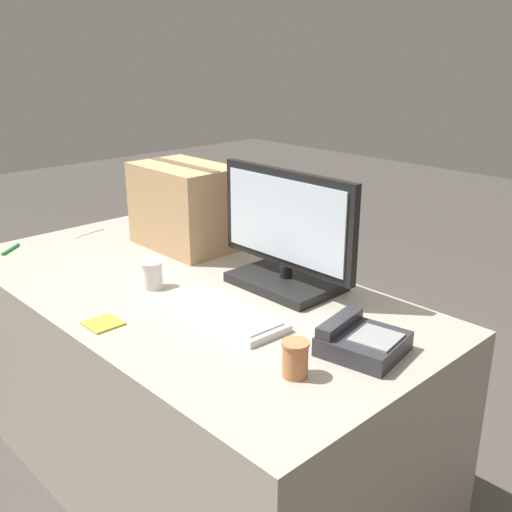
# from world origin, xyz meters

# --- Properties ---
(ground_plane) EXTENTS (12.00, 12.00, 0.00)m
(ground_plane) POSITION_xyz_m (0.00, 0.00, 0.00)
(ground_plane) COLOR #47423D
(office_desk) EXTENTS (1.80, 0.90, 0.76)m
(office_desk) POSITION_xyz_m (0.00, 0.00, 0.38)
(office_desk) COLOR #A89E8E
(office_desk) RESTS_ON ground_plane
(monitor) EXTENTS (0.57, 0.25, 0.40)m
(monitor) POSITION_xyz_m (0.24, 0.26, 0.92)
(monitor) COLOR black
(monitor) RESTS_ON office_desk
(keyboard) EXTENTS (0.45, 0.18, 0.03)m
(keyboard) POSITION_xyz_m (0.27, -0.05, 0.77)
(keyboard) COLOR silver
(keyboard) RESTS_ON office_desk
(desk_phone) EXTENTS (0.23, 0.23, 0.08)m
(desk_phone) POSITION_xyz_m (0.70, 0.07, 0.79)
(desk_phone) COLOR #2D2D33
(desk_phone) RESTS_ON office_desk
(paper_cup_left) EXTENTS (0.08, 0.08, 0.09)m
(paper_cup_left) POSITION_xyz_m (-0.06, -0.08, 0.80)
(paper_cup_left) COLOR white
(paper_cup_left) RESTS_ON office_desk
(paper_cup_right) EXTENTS (0.07, 0.07, 0.09)m
(paper_cup_right) POSITION_xyz_m (0.66, -0.15, 0.80)
(paper_cup_right) COLOR #BC7547
(paper_cup_right) RESTS_ON office_desk
(spoon) EXTENTS (0.04, 0.16, 0.00)m
(spoon) POSITION_xyz_m (-0.76, 0.05, 0.76)
(spoon) COLOR silver
(spoon) RESTS_ON office_desk
(cardboard_box) EXTENTS (0.42, 0.28, 0.34)m
(cardboard_box) POSITION_xyz_m (-0.34, 0.28, 0.92)
(cardboard_box) COLOR tan
(cardboard_box) RESTS_ON office_desk
(pen_marker) EXTENTS (0.09, 0.10, 0.01)m
(pen_marker) POSITION_xyz_m (-0.78, -0.27, 0.76)
(pen_marker) COLOR #198C33
(pen_marker) RESTS_ON office_desk
(sticky_note_pad) EXTENTS (0.10, 0.10, 0.01)m
(sticky_note_pad) POSITION_xyz_m (0.07, -0.35, 0.76)
(sticky_note_pad) COLOR gold
(sticky_note_pad) RESTS_ON office_desk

